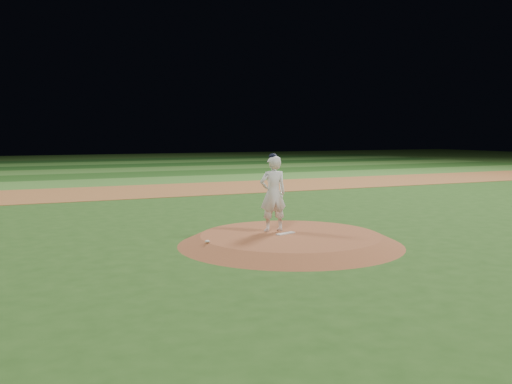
% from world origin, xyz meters
% --- Properties ---
extents(ground, '(120.00, 120.00, 0.00)m').
position_xyz_m(ground, '(0.00, 0.00, 0.00)').
color(ground, '#28501A').
rests_on(ground, ground).
extents(infield_dirt_band, '(70.00, 6.00, 0.02)m').
position_xyz_m(infield_dirt_band, '(0.00, 14.00, 0.01)').
color(infield_dirt_band, '#9B5E30').
rests_on(infield_dirt_band, ground).
extents(outfield_stripe_0, '(70.00, 5.00, 0.02)m').
position_xyz_m(outfield_stripe_0, '(0.00, 19.50, 0.01)').
color(outfield_stripe_0, '#3F732A').
rests_on(outfield_stripe_0, ground).
extents(outfield_stripe_1, '(70.00, 5.00, 0.02)m').
position_xyz_m(outfield_stripe_1, '(0.00, 24.50, 0.01)').
color(outfield_stripe_1, '#1F4917').
rests_on(outfield_stripe_1, ground).
extents(outfield_stripe_2, '(70.00, 5.00, 0.02)m').
position_xyz_m(outfield_stripe_2, '(0.00, 29.50, 0.01)').
color(outfield_stripe_2, '#396A26').
rests_on(outfield_stripe_2, ground).
extents(outfield_stripe_3, '(70.00, 5.00, 0.02)m').
position_xyz_m(outfield_stripe_3, '(0.00, 34.50, 0.01)').
color(outfield_stripe_3, '#194415').
rests_on(outfield_stripe_3, ground).
extents(outfield_stripe_4, '(70.00, 5.00, 0.02)m').
position_xyz_m(outfield_stripe_4, '(0.00, 39.50, 0.01)').
color(outfield_stripe_4, '#387028').
rests_on(outfield_stripe_4, ground).
extents(outfield_stripe_5, '(70.00, 5.00, 0.02)m').
position_xyz_m(outfield_stripe_5, '(0.00, 44.50, 0.01)').
color(outfield_stripe_5, '#194416').
rests_on(outfield_stripe_5, ground).
extents(pitchers_mound, '(5.50, 5.50, 0.25)m').
position_xyz_m(pitchers_mound, '(0.00, 0.00, 0.12)').
color(pitchers_mound, brown).
rests_on(pitchers_mound, ground).
extents(pitching_rubber, '(0.57, 0.31, 0.03)m').
position_xyz_m(pitching_rubber, '(-0.09, 0.08, 0.26)').
color(pitching_rubber, white).
rests_on(pitching_rubber, pitchers_mound).
extents(rosin_bag, '(0.11, 0.11, 0.06)m').
position_xyz_m(rosin_bag, '(-2.21, -0.15, 0.28)').
color(rosin_bag, silver).
rests_on(rosin_bag, pitchers_mound).
extents(pitcher_on_mound, '(0.73, 0.51, 1.96)m').
position_xyz_m(pitcher_on_mound, '(-0.18, 0.59, 1.21)').
color(pitcher_on_mound, white).
rests_on(pitcher_on_mound, pitchers_mound).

